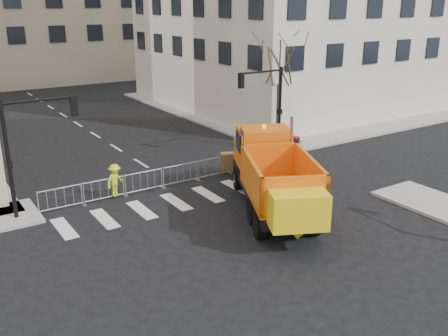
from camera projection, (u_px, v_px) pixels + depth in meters
ground at (264, 239)px, 20.30m from camera, size 120.00×120.00×0.00m
sidewalk_back at (168, 179)px, 27.02m from camera, size 64.00×5.00×0.15m
traffic_light_left at (9, 162)px, 21.24m from camera, size 0.18×0.18×5.40m
traffic_light_right at (280, 110)px, 31.40m from camera, size 0.18×0.18×5.40m
crowd_barriers at (163, 178)px, 25.77m from camera, size 12.60×0.60×1.10m
street_tree at (279, 90)px, 32.22m from camera, size 3.00×3.00×7.50m
plow_truck at (274, 174)px, 22.42m from camera, size 7.10×10.71×4.09m
cop_a at (271, 152)px, 28.57m from camera, size 0.88×0.85×2.04m
cop_b at (257, 157)px, 28.10m from camera, size 1.00×0.86×1.79m
cop_c at (243, 157)px, 27.56m from camera, size 0.87×1.31×2.06m
worker at (115, 180)px, 24.20m from camera, size 1.20×0.99×1.61m
newspaper_box at (295, 145)px, 31.03m from camera, size 0.54×0.51×1.10m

